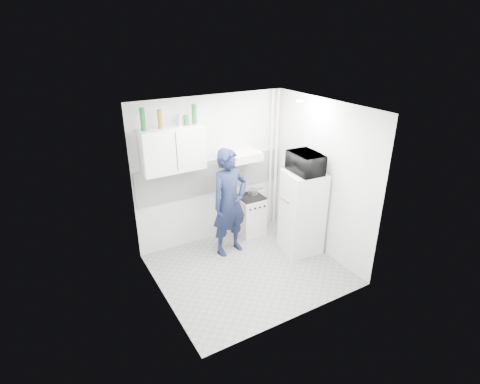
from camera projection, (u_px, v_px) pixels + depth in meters
floor at (248, 269)px, 6.05m from camera, size 2.80×2.80×0.00m
ceiling at (250, 108)px, 5.00m from camera, size 2.80×2.80×0.00m
wall_back at (212, 171)px, 6.52m from camera, size 2.80×0.00×2.80m
wall_left at (158, 218)px, 4.89m from camera, size 0.00×2.60×2.60m
wall_right at (322, 179)px, 6.17m from camera, size 0.00×2.60×2.60m
person at (230, 203)px, 6.19m from camera, size 0.74×0.54×1.86m
stove at (250, 215)px, 6.99m from camera, size 0.46×0.46×0.73m
fridge at (302, 212)px, 6.32m from camera, size 0.68×0.68×1.44m
stove_top at (251, 197)px, 6.84m from camera, size 0.44×0.44×0.03m
saucepan at (253, 192)px, 6.90m from camera, size 0.17×0.17×0.10m
microwave at (306, 163)px, 5.97m from camera, size 0.63×0.45×0.33m
bottle_a at (143, 119)px, 5.41m from camera, size 0.08×0.08×0.33m
bottle_c at (160, 119)px, 5.54m from camera, size 0.07×0.07×0.28m
canister_a at (180, 120)px, 5.70m from camera, size 0.08×0.08×0.19m
canister_b at (186, 120)px, 5.76m from camera, size 0.08×0.08×0.16m
bottle_e at (194, 114)px, 5.79m from camera, size 0.08×0.08×0.31m
upper_cabinet at (172, 149)px, 5.81m from camera, size 1.00×0.35×0.70m
range_hood at (241, 156)px, 6.42m from camera, size 0.60×0.50×0.14m
backsplash at (212, 176)px, 6.55m from camera, size 2.74×0.03×0.60m
pipe_a at (276, 160)px, 7.05m from camera, size 0.05×0.05×2.60m
pipe_b at (271, 161)px, 6.99m from camera, size 0.04×0.04×2.60m
ceiling_spot_fixture at (300, 101)px, 5.63m from camera, size 0.10×0.10×0.02m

